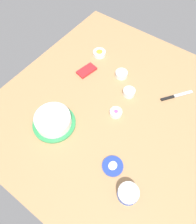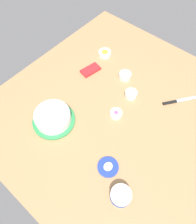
# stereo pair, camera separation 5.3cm
# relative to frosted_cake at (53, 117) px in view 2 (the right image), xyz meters

# --- Properties ---
(ground_plane) EXTENTS (1.54, 1.54, 0.00)m
(ground_plane) POSITION_rel_frosted_cake_xyz_m (-0.33, 0.28, -0.05)
(ground_plane) COLOR tan
(frosted_cake) EXTENTS (0.27, 0.27, 0.10)m
(frosted_cake) POSITION_rel_frosted_cake_xyz_m (0.00, 0.00, 0.00)
(frosted_cake) COLOR #339351
(frosted_cake) RESTS_ON ground_plane
(frosting_tub) EXTENTS (0.11, 0.11, 0.07)m
(frosting_tub) POSITION_rel_frosted_cake_xyz_m (0.09, 0.59, -0.01)
(frosting_tub) COLOR white
(frosting_tub) RESTS_ON ground_plane
(frosting_tub_lid) EXTENTS (0.12, 0.12, 0.02)m
(frosting_tub_lid) POSITION_rel_frosted_cake_xyz_m (0.01, 0.44, -0.04)
(frosting_tub_lid) COLOR #233DAD
(frosting_tub_lid) RESTS_ON ground_plane
(spreading_knife) EXTENTS (0.20, 0.16, 0.01)m
(spreading_knife) POSITION_rel_frosted_cake_xyz_m (-0.63, 0.51, -0.04)
(spreading_knife) COLOR silver
(spreading_knife) RESTS_ON ground_plane
(sprinkle_bowl_pink) EXTENTS (0.09, 0.09, 0.04)m
(sprinkle_bowl_pink) POSITION_rel_frosted_cake_xyz_m (-0.58, 0.12, -0.03)
(sprinkle_bowl_pink) COLOR white
(sprinkle_bowl_pink) RESTS_ON ground_plane
(sprinkle_bowl_blue) EXTENTS (0.08, 0.08, 0.04)m
(sprinkle_bowl_blue) POSITION_rel_frosted_cake_xyz_m (-0.47, 0.25, -0.02)
(sprinkle_bowl_blue) COLOR white
(sprinkle_bowl_blue) RESTS_ON ground_plane
(sprinkle_bowl_rainbow) EXTENTS (0.08, 0.08, 0.03)m
(sprinkle_bowl_rainbow) POSITION_rel_frosted_cake_xyz_m (-0.29, 0.27, -0.03)
(sprinkle_bowl_rainbow) COLOR white
(sprinkle_bowl_rainbow) RESTS_ON ground_plane
(sprinkle_bowl_yellow) EXTENTS (0.10, 0.10, 0.04)m
(sprinkle_bowl_yellow) POSITION_rel_frosted_cake_xyz_m (-0.66, -0.13, -0.03)
(sprinkle_bowl_yellow) COLOR white
(sprinkle_bowl_yellow) RESTS_ON ground_plane
(candy_box_lower) EXTENTS (0.15, 0.10, 0.02)m
(candy_box_lower) POSITION_rel_frosted_cake_xyz_m (-0.46, -0.10, -0.04)
(candy_box_lower) COLOR red
(candy_box_lower) RESTS_ON ground_plane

